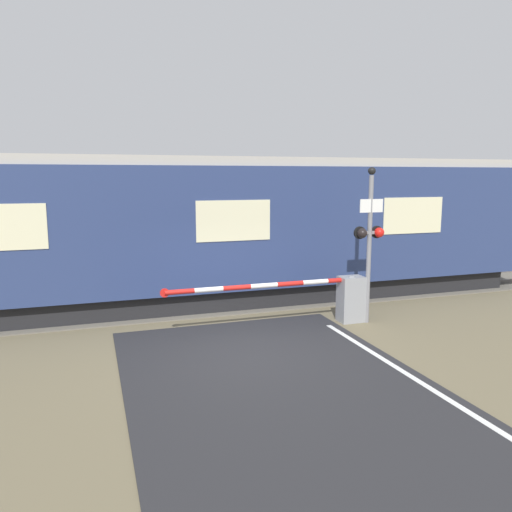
% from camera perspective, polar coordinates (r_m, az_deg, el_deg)
% --- Properties ---
extents(ground_plane, '(80.00, 80.00, 0.00)m').
position_cam_1_polar(ground_plane, '(10.46, -0.93, -10.76)').
color(ground_plane, '#6B6047').
extents(track_bed, '(36.00, 3.20, 0.13)m').
position_cam_1_polar(track_bed, '(14.34, -6.02, -5.18)').
color(track_bed, '#666056').
rests_on(track_bed, ground_plane).
extents(train, '(19.34, 3.05, 4.05)m').
position_cam_1_polar(train, '(14.09, -4.25, 3.05)').
color(train, black).
rests_on(train, ground_plane).
extents(crossing_barrier, '(4.95, 0.44, 1.16)m').
position_cam_1_polar(crossing_barrier, '(12.34, 9.35, -4.63)').
color(crossing_barrier, gray).
rests_on(crossing_barrier, ground_plane).
extents(signal_post, '(0.76, 0.26, 3.77)m').
position_cam_1_polar(signal_post, '(12.25, 12.86, 2.27)').
color(signal_post, gray).
rests_on(signal_post, ground_plane).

